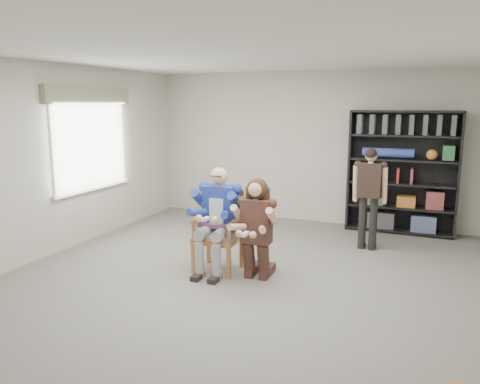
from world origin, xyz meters
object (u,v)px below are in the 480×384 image
at_px(kneeling_woman, 256,231).
at_px(armchair, 218,231).
at_px(seated_man, 218,220).
at_px(bookshelf, 402,173).
at_px(standing_man, 369,199).

bearing_deg(kneeling_woman, armchair, 166.86).
xyz_separation_m(seated_man, kneeling_woman, (0.58, -0.12, -0.06)).
distance_m(kneeling_woman, bookshelf, 3.43).
height_order(kneeling_woman, standing_man, standing_man).
relative_size(armchair, seated_man, 0.77).
relative_size(kneeling_woman, bookshelf, 0.61).
bearing_deg(standing_man, seated_man, -131.98).
distance_m(kneeling_woman, standing_man, 2.18).
relative_size(seated_man, kneeling_woman, 1.09).
bearing_deg(kneeling_woman, seated_man, 166.86).
xyz_separation_m(armchair, seated_man, (0.00, 0.00, 0.16)).
xyz_separation_m(seated_man, bookshelf, (2.12, 2.92, 0.35)).
height_order(armchair, standing_man, standing_man).
distance_m(bookshelf, standing_man, 1.29).
relative_size(armchair, bookshelf, 0.52).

